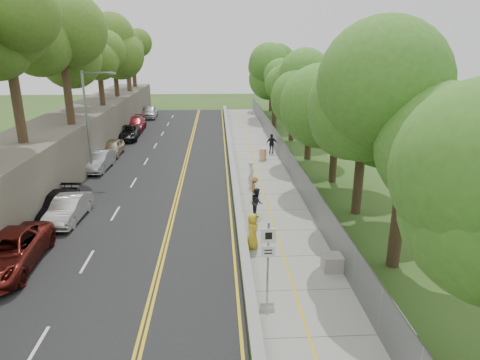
{
  "coord_description": "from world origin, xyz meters",
  "views": [
    {
      "loc": [
        -0.92,
        -18.47,
        9.93
      ],
      "look_at": [
        0.5,
        8.0,
        1.4
      ],
      "focal_mm": 32.0,
      "sensor_mm": 36.0,
      "label": 1
    }
  ],
  "objects_px": {
    "concrete_block": "(334,262)",
    "construction_barrel": "(263,154)",
    "person_far": "(272,144)",
    "painter_0": "(252,231)",
    "streetlight": "(90,117)",
    "car_1": "(68,209)",
    "signpost": "(268,250)",
    "car_2": "(6,252)"
  },
  "relations": [
    {
      "from": "painter_0",
      "to": "construction_barrel",
      "type": "bearing_deg",
      "value": 3.88
    },
    {
      "from": "construction_barrel",
      "to": "person_far",
      "type": "height_order",
      "value": "person_far"
    },
    {
      "from": "construction_barrel",
      "to": "car_2",
      "type": "distance_m",
      "value": 22.85
    },
    {
      "from": "streetlight",
      "to": "car_2",
      "type": "distance_m",
      "value": 14.94
    },
    {
      "from": "signpost",
      "to": "concrete_block",
      "type": "relative_size",
      "value": 2.82
    },
    {
      "from": "construction_barrel",
      "to": "concrete_block",
      "type": "xyz_separation_m",
      "value": [
        1.26,
        -19.26,
        -0.15
      ]
    },
    {
      "from": "car_1",
      "to": "person_far",
      "type": "distance_m",
      "value": 20.46
    },
    {
      "from": "concrete_block",
      "to": "construction_barrel",
      "type": "bearing_deg",
      "value": 93.74
    },
    {
      "from": "car_1",
      "to": "signpost",
      "type": "bearing_deg",
      "value": -34.28
    },
    {
      "from": "construction_barrel",
      "to": "person_far",
      "type": "relative_size",
      "value": 0.56
    },
    {
      "from": "concrete_block",
      "to": "person_far",
      "type": "xyz_separation_m",
      "value": [
        -0.18,
        21.62,
        0.55
      ]
    },
    {
      "from": "construction_barrel",
      "to": "painter_0",
      "type": "bearing_deg",
      "value": -97.73
    },
    {
      "from": "construction_barrel",
      "to": "car_2",
      "type": "relative_size",
      "value": 0.17
    },
    {
      "from": "construction_barrel",
      "to": "car_1",
      "type": "relative_size",
      "value": 0.24
    },
    {
      "from": "car_2",
      "to": "painter_0",
      "type": "bearing_deg",
      "value": 5.17
    },
    {
      "from": "concrete_block",
      "to": "person_far",
      "type": "height_order",
      "value": "person_far"
    },
    {
      "from": "signpost",
      "to": "painter_0",
      "type": "distance_m",
      "value": 4.15
    },
    {
      "from": "signpost",
      "to": "car_1",
      "type": "height_order",
      "value": "signpost"
    },
    {
      "from": "streetlight",
      "to": "car_1",
      "type": "xyz_separation_m",
      "value": [
        0.84,
        -8.92,
        -3.88
      ]
    },
    {
      "from": "streetlight",
      "to": "concrete_block",
      "type": "bearing_deg",
      "value": -46.19
    },
    {
      "from": "construction_barrel",
      "to": "car_1",
      "type": "xyz_separation_m",
      "value": [
        -12.67,
        -12.8,
        0.2
      ]
    },
    {
      "from": "car_1",
      "to": "person_far",
      "type": "height_order",
      "value": "person_far"
    },
    {
      "from": "car_2",
      "to": "concrete_block",
      "type": "bearing_deg",
      "value": -5.72
    },
    {
      "from": "signpost",
      "to": "concrete_block",
      "type": "distance_m",
      "value": 3.95
    },
    {
      "from": "signpost",
      "to": "painter_0",
      "type": "bearing_deg",
      "value": 94.27
    },
    {
      "from": "car_1",
      "to": "concrete_block",
      "type": "bearing_deg",
      "value": -22.02
    },
    {
      "from": "streetlight",
      "to": "car_2",
      "type": "relative_size",
      "value": 1.35
    },
    {
      "from": "concrete_block",
      "to": "painter_0",
      "type": "distance_m",
      "value": 4.32
    },
    {
      "from": "signpost",
      "to": "concrete_block",
      "type": "height_order",
      "value": "signpost"
    },
    {
      "from": "streetlight",
      "to": "car_2",
      "type": "height_order",
      "value": "streetlight"
    },
    {
      "from": "concrete_block",
      "to": "car_1",
      "type": "height_order",
      "value": "car_1"
    },
    {
      "from": "signpost",
      "to": "concrete_block",
      "type": "xyz_separation_m",
      "value": [
        3.25,
        1.63,
        -1.55
      ]
    },
    {
      "from": "car_1",
      "to": "car_2",
      "type": "height_order",
      "value": "car_2"
    },
    {
      "from": "signpost",
      "to": "streetlight",
      "type": "bearing_deg",
      "value": 124.08
    },
    {
      "from": "painter_0",
      "to": "streetlight",
      "type": "bearing_deg",
      "value": 52.39
    },
    {
      "from": "streetlight",
      "to": "car_1",
      "type": "distance_m",
      "value": 9.76
    },
    {
      "from": "concrete_block",
      "to": "car_2",
      "type": "relative_size",
      "value": 0.18
    },
    {
      "from": "car_2",
      "to": "person_far",
      "type": "bearing_deg",
      "value": 52.45
    },
    {
      "from": "painter_0",
      "to": "person_far",
      "type": "height_order",
      "value": "painter_0"
    },
    {
      "from": "streetlight",
      "to": "concrete_block",
      "type": "distance_m",
      "value": 21.74
    },
    {
      "from": "concrete_block",
      "to": "car_1",
      "type": "distance_m",
      "value": 15.36
    },
    {
      "from": "streetlight",
      "to": "signpost",
      "type": "height_order",
      "value": "streetlight"
    }
  ]
}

